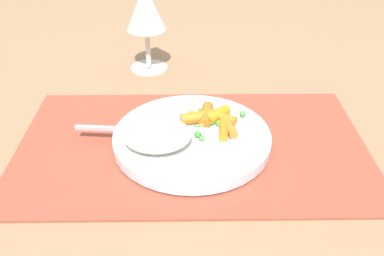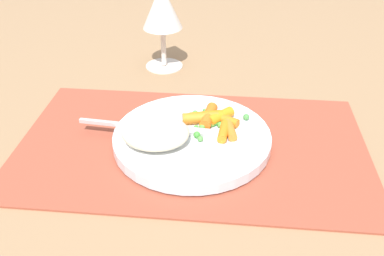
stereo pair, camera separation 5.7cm
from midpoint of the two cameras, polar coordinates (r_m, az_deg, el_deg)
The scene contains 8 objects.
ground_plane at distance 0.64m, azimuth 2.56°, elevation -2.50°, with size 2.40×2.40×0.00m, color #997551.
placemat at distance 0.64m, azimuth 2.57°, elevation -2.28°, with size 0.52×0.31×0.01m, color #9E4733.
plate at distance 0.63m, azimuth 2.59°, elevation -1.45°, with size 0.23×0.23×0.02m, color white.
rice_mound at distance 0.60m, azimuth -2.17°, elevation -0.69°, with size 0.10×0.08×0.03m, color beige.
carrot_portion at distance 0.65m, azimuth 5.40°, elevation 1.06°, with size 0.09×0.09×0.02m.
pea_scatter at distance 0.64m, azimuth 5.00°, elevation 0.28°, with size 0.09×0.09×0.01m.
fork at distance 0.63m, azimuth -1.83°, elevation -0.15°, with size 0.21×0.03×0.01m.
wine_glass at distance 0.84m, azimuth -1.97°, elevation 15.46°, with size 0.08×0.08×0.17m.
Camera 2 is at (0.05, -0.52, 0.38)m, focal length 40.16 mm.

